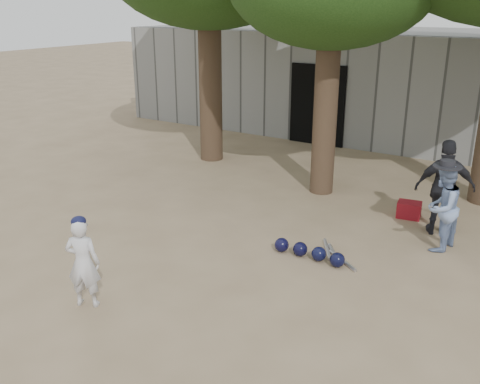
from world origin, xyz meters
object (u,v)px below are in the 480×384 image
Objects in this scene: boy_player at (83,263)px; spectator_dark at (445,188)px; red_bag at (409,210)px; spectator_blue at (442,208)px.

boy_player is 0.74× the size of spectator_dark.
boy_player is at bearing -117.10° from red_bag.
red_bag is at bearing -57.52° from spectator_dark.
spectator_blue is 1.45m from red_bag.
red_bag is at bearing -142.72° from boy_player.
spectator_blue reaches higher than boy_player.
spectator_blue is (3.50, 4.24, 0.10)m from boy_player.
red_bag is (2.73, 5.33, -0.46)m from boy_player.
red_bag is (-0.66, 0.44, -0.68)m from spectator_dark.
spectator_dark is at bearing -158.38° from spectator_blue.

